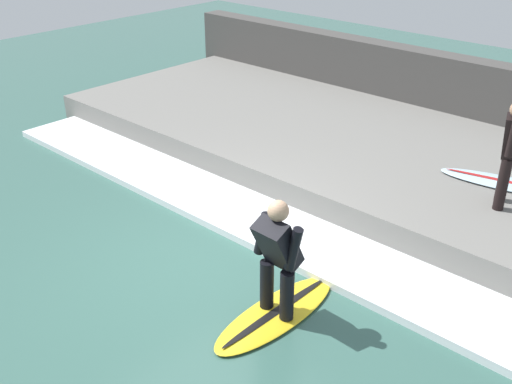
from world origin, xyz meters
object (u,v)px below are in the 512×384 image
(surfboard_riding, at_px, (276,313))
(surfboard_waiting_near, at_px, (508,184))
(surfer_riding, at_px, (277,253))
(surfer_waiting_near, at_px, (510,149))

(surfboard_riding, bearing_deg, surfboard_waiting_near, -13.30)
(surfer_riding, height_order, surfer_waiting_near, surfer_waiting_near)
(surfboard_riding, xyz_separation_m, surfer_waiting_near, (3.43, -1.11, 1.29))
(surfer_riding, distance_m, surfer_waiting_near, 3.64)
(surfer_riding, bearing_deg, surfboard_waiting_near, -13.30)
(surfer_waiting_near, height_order, surfboard_waiting_near, surfer_waiting_near)
(surfer_waiting_near, bearing_deg, surfboard_waiting_near, 11.72)
(surfboard_riding, bearing_deg, surfer_riding, 97.13)
(surfboard_waiting_near, bearing_deg, surfboard_riding, 166.70)
(surfboard_riding, xyz_separation_m, surfer_riding, (-0.00, 0.00, 0.83))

